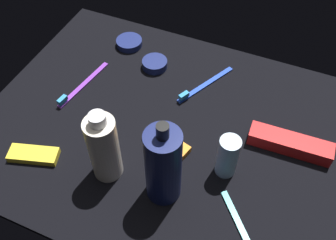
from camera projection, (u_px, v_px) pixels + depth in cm
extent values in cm
cube|color=black|center=(168.00, 130.00, 86.41)|extent=(84.00, 64.00, 1.20)
cylinder|color=navy|center=(163.00, 166.00, 69.08)|extent=(6.77, 6.77, 17.93)
cylinder|color=black|center=(163.00, 131.00, 61.05)|extent=(2.20, 2.20, 2.80)
cylinder|color=silver|center=(104.00, 149.00, 73.01)|extent=(6.02, 6.02, 15.46)
cylinder|color=silver|center=(97.00, 120.00, 66.17)|extent=(3.20, 3.20, 2.20)
cylinder|color=silver|center=(228.00, 156.00, 75.11)|extent=(4.24, 4.24, 10.06)
cube|color=purple|center=(84.00, 84.00, 94.25)|extent=(3.92, 17.97, 0.90)
cube|color=#338CCC|center=(62.00, 100.00, 89.41)|extent=(1.48, 2.74, 1.20)
cube|color=blue|center=(206.00, 84.00, 94.22)|extent=(9.07, 16.66, 0.90)
cube|color=#338CCC|center=(183.00, 95.00, 90.34)|extent=(2.14, 2.82, 1.20)
cube|color=teal|center=(243.00, 233.00, 69.97)|extent=(12.86, 14.25, 0.90)
cube|color=red|center=(290.00, 144.00, 81.31)|extent=(17.78, 5.17, 3.20)
cube|color=yellow|center=(34.00, 155.00, 80.53)|extent=(11.11, 6.86, 1.50)
cube|color=orange|center=(167.00, 143.00, 82.52)|extent=(11.09, 6.66, 1.50)
cylinder|color=navy|center=(155.00, 64.00, 97.95)|extent=(6.45, 6.45, 2.10)
cylinder|color=navy|center=(129.00, 43.00, 103.56)|extent=(7.00, 7.00, 1.78)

